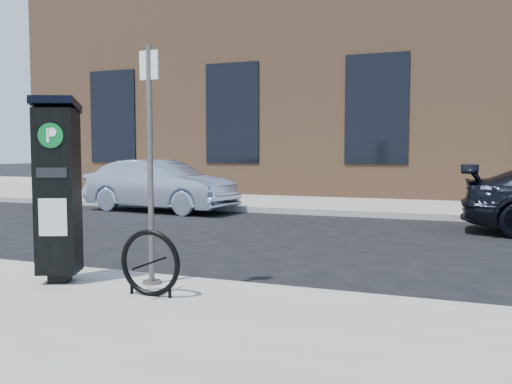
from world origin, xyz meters
The scene contains 9 objects.
ground centered at (0.00, 0.00, 0.00)m, with size 120.00×120.00×0.00m, color black.
sidewalk_far centered at (0.00, 14.00, 0.07)m, with size 60.00×12.00×0.15m, color gray.
curb_near centered at (0.00, -0.02, 0.07)m, with size 60.00×0.12×0.16m, color #9E9B93.
curb_far centered at (0.00, 8.02, 0.07)m, with size 60.00×0.12×0.16m, color #9E9B93.
building centered at (0.00, 17.00, 4.15)m, with size 28.00×10.05×8.25m.
parking_kiosk centered at (-1.59, -0.69, 1.22)m, with size 0.61×0.58×2.09m.
sign_pole centered at (-0.57, -0.39, 1.46)m, with size 0.23×0.21×2.63m.
bike_rack centered at (-0.30, -0.85, 0.49)m, with size 0.69×0.06×0.69m.
car_silver centered at (-5.15, 7.38, 0.71)m, with size 1.50×4.31×1.42m, color #97A4C0.
Camera 1 is at (2.68, -5.55, 1.62)m, focal length 38.00 mm.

